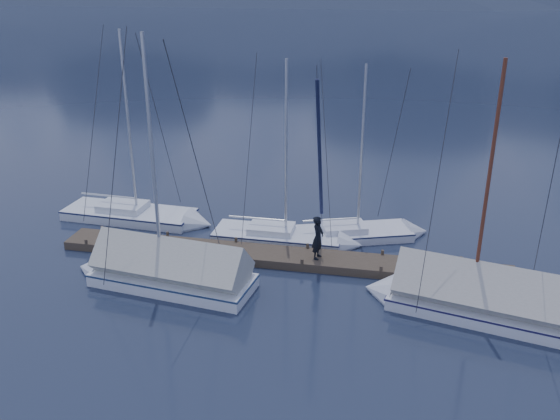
% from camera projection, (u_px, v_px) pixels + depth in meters
% --- Properties ---
extents(ground, '(1000.00, 1000.00, 0.00)m').
position_uv_depth(ground, '(269.00, 285.00, 21.85)').
color(ground, black).
rests_on(ground, ground).
extents(dock, '(18.00, 1.50, 0.54)m').
position_uv_depth(dock, '(280.00, 258.00, 23.62)').
color(dock, '#382D23').
rests_on(dock, ground).
extents(mooring_posts, '(15.12, 1.52, 0.35)m').
position_uv_depth(mooring_posts, '(268.00, 252.00, 23.62)').
color(mooring_posts, '#382D23').
rests_on(mooring_posts, ground).
extents(sailboat_open_left, '(7.22, 3.06, 9.41)m').
position_uv_depth(sailboat_open_left, '(147.00, 217.00, 27.41)').
color(sailboat_open_left, silver).
rests_on(sailboat_open_left, ground).
extents(sailboat_open_mid, '(6.39, 2.74, 8.43)m').
position_uv_depth(sailboat_open_mid, '(296.00, 239.00, 25.26)').
color(sailboat_open_mid, silver).
rests_on(sailboat_open_mid, ground).
extents(sailboat_open_right, '(6.40, 3.72, 8.17)m').
position_uv_depth(sailboat_open_right, '(367.00, 234.00, 25.75)').
color(sailboat_open_right, silver).
rests_on(sailboat_open_right, ground).
extents(sailboat_covered_near, '(7.54, 3.75, 9.40)m').
position_uv_depth(sailboat_covered_near, '(467.00, 299.00, 20.01)').
color(sailboat_covered_near, silver).
rests_on(sailboat_covered_near, ground).
extents(sailboat_covered_far, '(7.27, 3.20, 9.90)m').
position_uv_depth(sailboat_covered_far, '(159.00, 272.00, 21.79)').
color(sailboat_covered_far, white).
rests_on(sailboat_covered_far, ground).
extents(person, '(0.53, 0.70, 1.74)m').
position_uv_depth(person, '(318.00, 238.00, 22.84)').
color(person, black).
rests_on(person, dock).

